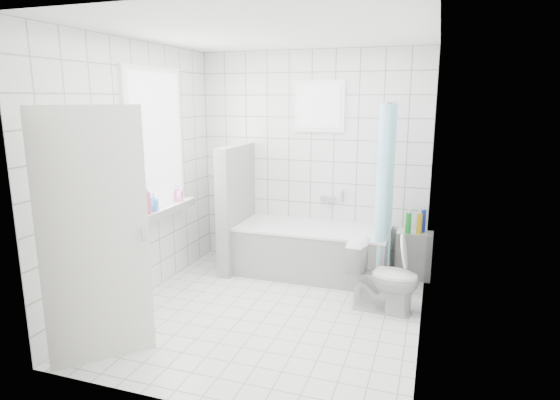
% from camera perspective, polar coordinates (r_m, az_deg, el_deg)
% --- Properties ---
extents(ground, '(3.00, 3.00, 0.00)m').
position_cam_1_polar(ground, '(4.69, -1.28, -13.54)').
color(ground, white).
rests_on(ground, ground).
extents(ceiling, '(3.00, 3.00, 0.00)m').
position_cam_1_polar(ceiling, '(4.25, -1.45, 19.83)').
color(ceiling, white).
rests_on(ceiling, ground).
extents(wall_back, '(2.80, 0.02, 2.60)m').
position_cam_1_polar(wall_back, '(5.70, 3.79, 4.80)').
color(wall_back, white).
rests_on(wall_back, ground).
extents(wall_front, '(2.80, 0.02, 2.60)m').
position_cam_1_polar(wall_front, '(2.95, -11.32, -2.56)').
color(wall_front, white).
rests_on(wall_front, ground).
extents(wall_left, '(0.02, 3.00, 2.60)m').
position_cam_1_polar(wall_left, '(4.93, -16.87, 3.11)').
color(wall_left, white).
rests_on(wall_left, ground).
extents(wall_right, '(0.02, 3.00, 2.60)m').
position_cam_1_polar(wall_right, '(4.03, 17.70, 1.10)').
color(wall_right, white).
rests_on(wall_right, ground).
extents(window_left, '(0.01, 0.90, 1.40)m').
position_cam_1_polar(window_left, '(5.12, -14.73, 6.94)').
color(window_left, white).
rests_on(window_left, wall_left).
extents(window_back, '(0.50, 0.01, 0.50)m').
position_cam_1_polar(window_back, '(5.58, 4.77, 11.32)').
color(window_back, white).
rests_on(window_back, wall_back).
extents(window_sill, '(0.18, 1.02, 0.08)m').
position_cam_1_polar(window_sill, '(5.21, -13.87, -1.18)').
color(window_sill, white).
rests_on(window_sill, wall_left).
extents(door, '(0.58, 0.61, 2.00)m').
position_cam_1_polar(door, '(3.82, -21.62, -4.44)').
color(door, silver).
rests_on(door, ground).
extents(bathtub, '(1.75, 0.77, 0.58)m').
position_cam_1_polar(bathtub, '(5.54, 3.98, -6.16)').
color(bathtub, white).
rests_on(bathtub, ground).
extents(partition_wall, '(0.15, 0.85, 1.50)m').
position_cam_1_polar(partition_wall, '(5.67, -5.34, -0.93)').
color(partition_wall, white).
rests_on(partition_wall, ground).
extents(tiled_ledge, '(0.40, 0.24, 0.55)m').
position_cam_1_polar(tiled_ledge, '(5.63, 15.97, -6.47)').
color(tiled_ledge, white).
rests_on(tiled_ledge, ground).
extents(toilet, '(0.71, 0.45, 0.69)m').
position_cam_1_polar(toilet, '(4.71, 12.48, -9.12)').
color(toilet, silver).
rests_on(toilet, ground).
extents(curtain_rod, '(0.02, 0.80, 0.02)m').
position_cam_1_polar(curtain_rod, '(5.09, 13.32, 11.51)').
color(curtain_rod, silver).
rests_on(curtain_rod, wall_back).
extents(shower_curtain, '(0.14, 0.48, 1.78)m').
position_cam_1_polar(shower_curtain, '(5.05, 12.68, 1.24)').
color(shower_curtain, '#54D8F7').
rests_on(shower_curtain, curtain_rod).
extents(tub_faucet, '(0.18, 0.06, 0.06)m').
position_cam_1_polar(tub_faucet, '(5.68, 5.89, 0.13)').
color(tub_faucet, silver).
rests_on(tub_faucet, wall_back).
extents(sill_bottles, '(0.14, 0.76, 0.33)m').
position_cam_1_polar(sill_bottles, '(4.98, -15.29, 0.23)').
color(sill_bottles, pink).
rests_on(sill_bottles, window_sill).
extents(ledge_bottles, '(0.22, 0.16, 0.26)m').
position_cam_1_polar(ledge_bottles, '(5.49, 16.36, -2.64)').
color(ledge_bottles, '#1832C4').
rests_on(ledge_bottles, tiled_ledge).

